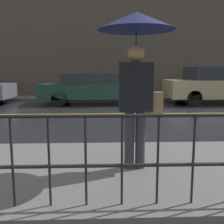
{
  "coord_description": "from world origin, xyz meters",
  "views": [
    {
      "loc": [
        -1.22,
        -8.54,
        1.39
      ],
      "look_at": [
        -0.95,
        -1.77,
        0.34
      ],
      "focal_mm": 42.0,
      "sensor_mm": 36.0,
      "label": 1
    }
  ],
  "objects": [
    {
      "name": "sidewalk_far",
      "position": [
        0.0,
        4.79,
        0.05
      ],
      "size": [
        28.0,
        1.72,
        0.11
      ],
      "color": "#60605E",
      "rests_on": "ground_plane"
    },
    {
      "name": "lane_marking",
      "position": [
        0.0,
        0.0,
        0.0
      ],
      "size": [
        25.2,
        0.12,
        0.01
      ],
      "color": "gold",
      "rests_on": "ground_plane"
    },
    {
      "name": "pedestrian",
      "position": [
        -0.78,
        -5.18,
        1.67
      ],
      "size": [
        0.97,
        0.97,
        2.01
      ],
      "color": "#333338",
      "rests_on": "sidewalk_near"
    },
    {
      "name": "sidewalk_near",
      "position": [
        0.0,
        -5.17,
        0.05
      ],
      "size": [
        28.0,
        2.48,
        0.11
      ],
      "color": "#60605E",
      "rests_on": "ground_plane"
    },
    {
      "name": "car_dark_green",
      "position": [
        -1.53,
        2.73,
        0.68
      ],
      "size": [
        4.64,
        1.71,
        1.31
      ],
      "color": "#193828",
      "rests_on": "ground_plane"
    },
    {
      "name": "car_tan",
      "position": [
        3.93,
        2.73,
        0.8
      ],
      "size": [
        4.73,
        1.93,
        1.58
      ],
      "color": "tan",
      "rests_on": "ground_plane"
    },
    {
      "name": "building_storefront",
      "position": [
        0.0,
        5.8,
        2.93
      ],
      "size": [
        28.0,
        0.3,
        5.86
      ],
      "color": "#4C4238",
      "rests_on": "ground_plane"
    },
    {
      "name": "ground_plane",
      "position": [
        0.0,
        0.0,
        0.0
      ],
      "size": [
        80.0,
        80.0,
        0.0
      ],
      "primitive_type": "plane",
      "color": "black"
    }
  ]
}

